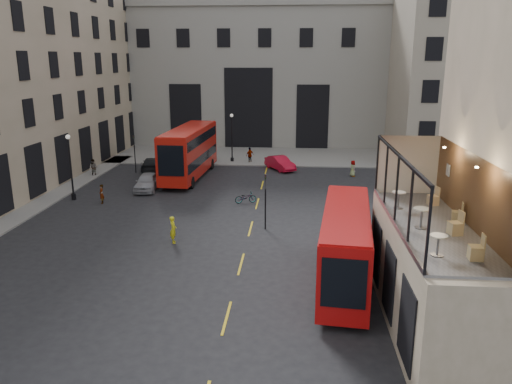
# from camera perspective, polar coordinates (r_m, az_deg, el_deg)

# --- Properties ---
(ground) EXTENTS (140.00, 140.00, 0.00)m
(ground) POSITION_cam_1_polar(r_m,az_deg,el_deg) (22.75, 1.78, -14.37)
(ground) COLOR black
(ground) RESTS_ON ground
(host_frontage) EXTENTS (3.00, 11.00, 4.50)m
(host_frontage) POSITION_cam_1_polar(r_m,az_deg,el_deg) (22.43, 18.89, -9.25)
(host_frontage) COLOR #BFA98F
(host_frontage) RESTS_ON ground
(cafe_floor) EXTENTS (3.00, 10.00, 0.10)m
(cafe_floor) POSITION_cam_1_polar(r_m,az_deg,el_deg) (21.62, 19.40, -3.68)
(cafe_floor) COLOR slate
(cafe_floor) RESTS_ON host_frontage
(gateway) EXTENTS (35.00, 10.60, 18.00)m
(gateway) POSITION_cam_1_polar(r_m,az_deg,el_deg) (68.05, -0.48, 13.59)
(gateway) COLOR gray
(gateway) RESTS_ON ground
(building_right) EXTENTS (16.60, 18.60, 20.00)m
(building_right) POSITION_cam_1_polar(r_m,az_deg,el_deg) (62.75, 22.88, 13.24)
(building_right) COLOR #A19682
(building_right) RESTS_ON ground
(pavement_far) EXTENTS (40.00, 12.00, 0.12)m
(pavement_far) POSITION_cam_1_polar(r_m,az_deg,el_deg) (59.24, -2.26, 4.27)
(pavement_far) COLOR slate
(pavement_far) RESTS_ON ground
(traffic_light_near) EXTENTS (0.16, 0.20, 3.80)m
(traffic_light_near) POSITION_cam_1_polar(r_m,az_deg,el_deg) (33.02, 1.09, -0.29)
(traffic_light_near) COLOR black
(traffic_light_near) RESTS_ON ground
(traffic_light_far) EXTENTS (0.16, 0.20, 3.80)m
(traffic_light_far) POSITION_cam_1_polar(r_m,az_deg,el_deg) (51.10, -13.72, 4.80)
(traffic_light_far) COLOR black
(traffic_light_far) RESTS_ON ground
(street_lamp_a) EXTENTS (0.36, 0.36, 5.33)m
(street_lamp_a) POSITION_cam_1_polar(r_m,az_deg,el_deg) (42.71, -20.37, 2.27)
(street_lamp_a) COLOR black
(street_lamp_a) RESTS_ON ground
(street_lamp_b) EXTENTS (0.36, 0.36, 5.33)m
(street_lamp_b) POSITION_cam_1_polar(r_m,az_deg,el_deg) (54.93, -2.77, 5.88)
(street_lamp_b) COLOR black
(street_lamp_b) RESTS_ON ground
(bus_near) EXTENTS (3.29, 10.06, 3.94)m
(bus_near) POSITION_cam_1_polar(r_m,az_deg,el_deg) (25.47, 10.18, -5.78)
(bus_near) COLOR #AE0C0C
(bus_near) RESTS_ON ground
(bus_far) EXTENTS (3.36, 12.11, 4.78)m
(bus_far) POSITION_cam_1_polar(r_m,az_deg,el_deg) (48.13, -7.63, 4.80)
(bus_far) COLOR #B4150C
(bus_far) RESTS_ON ground
(car_a) EXTENTS (2.06, 4.47, 1.48)m
(car_a) POSITION_cam_1_polar(r_m,az_deg,el_deg) (44.43, -12.32, 1.15)
(car_a) COLOR #95979D
(car_a) RESTS_ON ground
(car_b) EXTENTS (3.47, 4.39, 1.40)m
(car_b) POSITION_cam_1_polar(r_m,az_deg,el_deg) (51.44, 2.76, 3.32)
(car_b) COLOR #B60B23
(car_b) RESTS_ON ground
(car_c) EXTENTS (2.54, 4.75, 1.31)m
(car_c) POSITION_cam_1_polar(r_m,az_deg,el_deg) (52.18, -11.83, 3.13)
(car_c) COLOR black
(car_c) RESTS_ON ground
(bicycle) EXTENTS (1.80, 1.12, 0.90)m
(bicycle) POSITION_cam_1_polar(r_m,az_deg,el_deg) (39.61, -1.19, -0.63)
(bicycle) COLOR gray
(bicycle) RESTS_ON ground
(cyclist) EXTENTS (0.59, 0.73, 1.72)m
(cyclist) POSITION_cam_1_polar(r_m,az_deg,el_deg) (31.49, -9.45, -4.26)
(cyclist) COLOR yellow
(cyclist) RESTS_ON ground
(pedestrian_a) EXTENTS (0.88, 0.72, 1.70)m
(pedestrian_a) POSITION_cam_1_polar(r_m,az_deg,el_deg) (50.90, -18.08, 2.63)
(pedestrian_a) COLOR gray
(pedestrian_a) RESTS_ON ground
(pedestrian_b) EXTENTS (1.17, 1.03, 1.57)m
(pedestrian_b) POSITION_cam_1_polar(r_m,az_deg,el_deg) (57.47, -5.79, 4.60)
(pedestrian_b) COLOR gray
(pedestrian_b) RESTS_ON ground
(pedestrian_c) EXTENTS (1.02, 1.01, 1.73)m
(pedestrian_c) POSITION_cam_1_polar(r_m,az_deg,el_deg) (54.70, -0.70, 4.23)
(pedestrian_c) COLOR gray
(pedestrian_c) RESTS_ON ground
(pedestrian_d) EXTENTS (0.70, 0.87, 1.56)m
(pedestrian_d) POSITION_cam_1_polar(r_m,az_deg,el_deg) (49.40, 10.99, 2.66)
(pedestrian_d) COLOR gray
(pedestrian_d) RESTS_ON ground
(pedestrian_e) EXTENTS (0.51, 0.64, 1.55)m
(pedestrian_e) POSITION_cam_1_polar(r_m,az_deg,el_deg) (41.22, -17.24, -0.23)
(pedestrian_e) COLOR gray
(pedestrian_e) RESTS_ON ground
(cafe_table_near) EXTENTS (0.60, 0.60, 0.74)m
(cafe_table_near) POSITION_cam_1_polar(r_m,az_deg,el_deg) (18.23, 20.11, -5.40)
(cafe_table_near) COLOR silver
(cafe_table_near) RESTS_ON cafe_floor
(cafe_table_mid) EXTENTS (0.66, 0.66, 0.82)m
(cafe_table_mid) POSITION_cam_1_polar(r_m,az_deg,el_deg) (20.90, 18.40, -2.51)
(cafe_table_mid) COLOR beige
(cafe_table_mid) RESTS_ON cafe_floor
(cafe_table_far) EXTENTS (0.61, 0.61, 0.76)m
(cafe_table_far) POSITION_cam_1_polar(r_m,az_deg,el_deg) (23.37, 15.99, -0.59)
(cafe_table_far) COLOR silver
(cafe_table_far) RESTS_ON cafe_floor
(cafe_chair_a) EXTENTS (0.48, 0.48, 0.91)m
(cafe_chair_a) POSITION_cam_1_polar(r_m,az_deg,el_deg) (18.44, 23.87, -6.28)
(cafe_chair_a) COLOR #D7BC7C
(cafe_chair_a) RESTS_ON cafe_floor
(cafe_chair_b) EXTENTS (0.55, 0.55, 0.93)m
(cafe_chair_b) POSITION_cam_1_polar(r_m,az_deg,el_deg) (20.67, 21.85, -3.78)
(cafe_chair_b) COLOR #DABB7E
(cafe_chair_b) RESTS_ON cafe_floor
(cafe_chair_c) EXTENTS (0.48, 0.48, 0.82)m
(cafe_chair_c) POSITION_cam_1_polar(r_m,az_deg,el_deg) (22.34, 22.02, -2.52)
(cafe_chair_c) COLOR tan
(cafe_chair_c) RESTS_ON cafe_floor
(cafe_chair_d) EXTENTS (0.50, 0.50, 0.86)m
(cafe_chair_d) POSITION_cam_1_polar(r_m,az_deg,el_deg) (24.43, 19.60, -0.81)
(cafe_chair_d) COLOR #D7B17C
(cafe_chair_d) RESTS_ON cafe_floor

